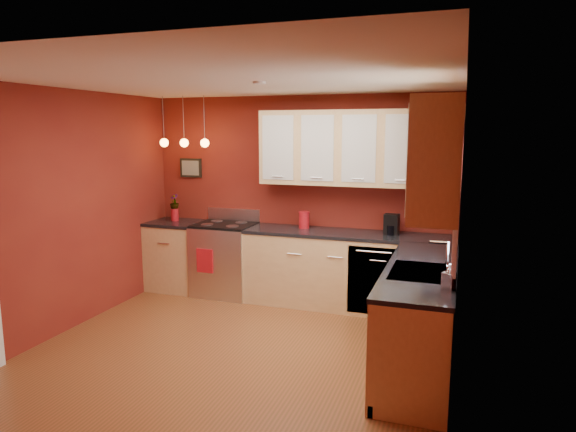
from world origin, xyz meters
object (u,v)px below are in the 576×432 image
(gas_range, at_px, (225,259))
(red_canister, at_px, (304,220))
(sink, at_px, (420,274))
(coffee_maker, at_px, (391,225))
(soap_pump, at_px, (449,277))

(gas_range, height_order, red_canister, red_canister)
(sink, height_order, coffee_maker, sink)
(red_canister, bearing_deg, sink, -45.81)
(coffee_maker, xyz_separation_m, soap_pump, (0.71, -2.03, -0.01))
(gas_range, relative_size, sink, 1.59)
(sink, relative_size, soap_pump, 3.54)
(sink, height_order, soap_pump, sink)
(gas_range, bearing_deg, coffee_maker, 1.79)
(sink, distance_m, soap_pump, 0.53)
(gas_range, bearing_deg, red_canister, 5.48)
(soap_pump, bearing_deg, red_canister, 131.24)
(sink, height_order, red_canister, sink)
(soap_pump, bearing_deg, gas_range, 145.70)
(red_canister, bearing_deg, soap_pump, -48.76)
(gas_range, bearing_deg, sink, -29.78)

